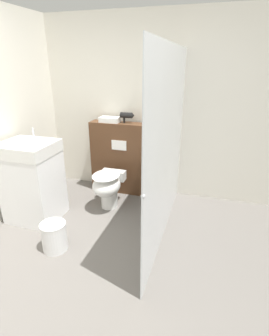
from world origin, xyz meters
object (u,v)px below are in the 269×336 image
waste_bin (54,236)px  hair_drier (127,115)px  toilet (108,187)px  sink_vanity (33,181)px

waste_bin → hair_drier: bearing=78.5°
toilet → waste_bin: size_ratio=1.75×
toilet → hair_drier: 1.03m
toilet → hair_drier: (0.09, 0.57, 0.85)m
sink_vanity → waste_bin: sink_vanity is taller
toilet → sink_vanity: size_ratio=0.48×
toilet → hair_drier: size_ratio=2.72×
toilet → waste_bin: bearing=-102.9°
hair_drier → toilet: bearing=-99.2°
toilet → hair_drier: bearing=80.8°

